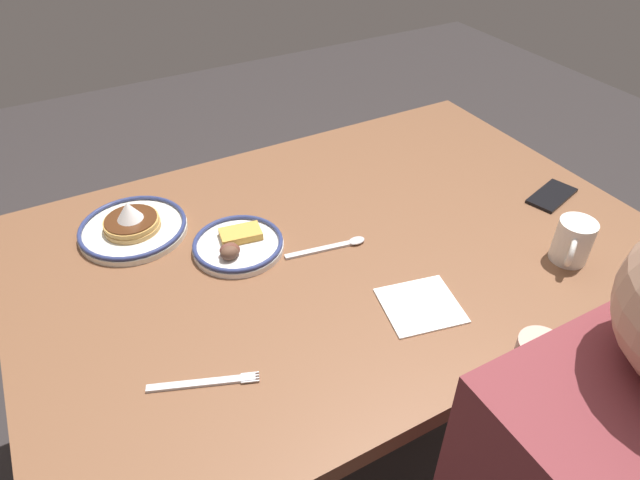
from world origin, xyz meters
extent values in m
plane|color=#2F2A2A|center=(0.00, 0.00, 0.00)|extent=(6.00, 6.00, 0.00)
cube|color=brown|center=(0.00, 0.00, 0.72)|extent=(1.42, 0.96, 0.04)
cylinder|color=brown|center=(-0.61, -0.38, 0.35)|extent=(0.06, 0.06, 0.70)
cylinder|color=brown|center=(0.61, -0.38, 0.35)|extent=(0.06, 0.06, 0.70)
cylinder|color=brown|center=(-0.61, 0.38, 0.35)|extent=(0.06, 0.06, 0.70)
cylinder|color=white|center=(0.21, -0.08, 0.75)|extent=(0.21, 0.21, 0.01)
torus|color=navy|center=(0.21, -0.08, 0.76)|extent=(0.20, 0.20, 0.01)
cube|color=gold|center=(0.20, -0.10, 0.76)|extent=(0.10, 0.07, 0.02)
ellipsoid|color=brown|center=(0.25, -0.04, 0.77)|extent=(0.04, 0.03, 0.03)
ellipsoid|color=brown|center=(0.24, -0.05, 0.77)|extent=(0.04, 0.03, 0.03)
ellipsoid|color=brown|center=(0.24, -0.06, 0.77)|extent=(0.04, 0.03, 0.03)
ellipsoid|color=brown|center=(0.24, -0.05, 0.77)|extent=(0.03, 0.02, 0.02)
ellipsoid|color=brown|center=(0.24, -0.05, 0.77)|extent=(0.04, 0.03, 0.03)
cylinder|color=silver|center=(0.41, -0.25, 0.75)|extent=(0.25, 0.25, 0.01)
torus|color=navy|center=(0.41, -0.25, 0.76)|extent=(0.25, 0.25, 0.01)
cylinder|color=tan|center=(0.41, -0.25, 0.76)|extent=(0.13, 0.13, 0.01)
cylinder|color=gold|center=(0.41, -0.25, 0.77)|extent=(0.13, 0.13, 0.01)
cylinder|color=#4C2814|center=(0.41, -0.25, 0.78)|extent=(0.12, 0.12, 0.00)
cone|color=white|center=(0.41, -0.25, 0.81)|extent=(0.06, 0.06, 0.04)
cylinder|color=white|center=(-0.41, 0.30, 0.79)|extent=(0.08, 0.08, 0.10)
torus|color=white|center=(-0.38, 0.32, 0.79)|extent=(0.06, 0.05, 0.07)
cylinder|color=brown|center=(-0.41, 0.30, 0.82)|extent=(0.07, 0.07, 0.01)
cube|color=black|center=(-0.57, 0.11, 0.75)|extent=(0.16, 0.11, 0.01)
cube|color=white|center=(-0.04, 0.26, 0.74)|extent=(0.18, 0.17, 0.00)
cube|color=silver|center=(0.41, 0.23, 0.74)|extent=(0.18, 0.08, 0.01)
cube|color=silver|center=(0.33, 0.27, 0.75)|extent=(0.03, 0.01, 0.00)
cube|color=silver|center=(0.33, 0.27, 0.75)|extent=(0.03, 0.01, 0.00)
cube|color=silver|center=(0.33, 0.26, 0.75)|extent=(0.03, 0.01, 0.00)
cube|color=silver|center=(0.33, 0.26, 0.75)|extent=(0.03, 0.01, 0.00)
cube|color=silver|center=(0.05, 0.02, 0.74)|extent=(0.18, 0.04, 0.01)
ellipsoid|color=silver|center=(-0.03, 0.03, 0.75)|extent=(0.04, 0.03, 0.01)
cylinder|color=#CF9E8C|center=(-0.03, 0.54, 0.78)|extent=(0.08, 0.08, 0.26)
camera|label=1|loc=(0.51, 0.85, 1.53)|focal=30.76mm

